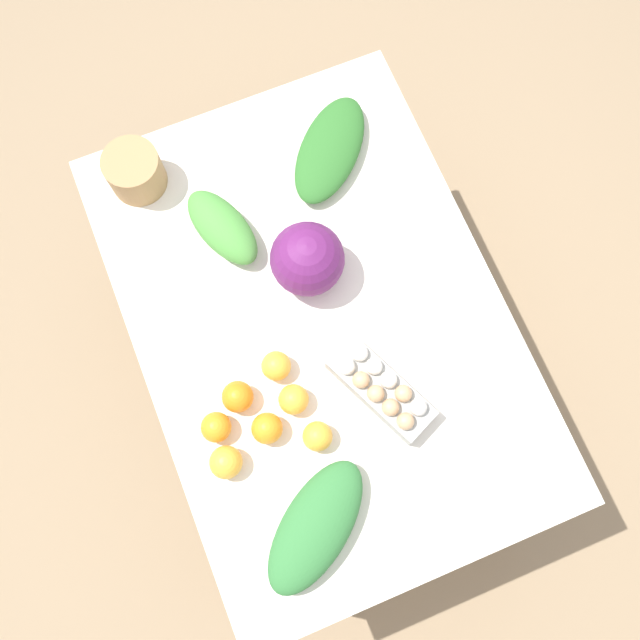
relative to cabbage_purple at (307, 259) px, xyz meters
name	(u,v)px	position (x,y,z in m)	size (l,w,h in m)	color
ground_plane	(320,375)	(0.14, -0.02, -0.85)	(8.00, 8.00, 0.00)	#937A5B
dining_table	(320,331)	(0.14, -0.02, -0.19)	(1.36, 0.93, 0.76)	silver
cabbage_purple	(307,259)	(0.00, 0.00, 0.00)	(0.19, 0.19, 0.19)	#601E5B
egg_carton	(381,389)	(0.36, 0.05, -0.05)	(0.30, 0.21, 0.09)	#A8A8A3
paper_bag	(135,171)	(-0.41, -0.32, -0.03)	(0.15, 0.15, 0.12)	#A87F51
greens_bunch_scallion	(330,150)	(-0.29, 0.18, -0.06)	(0.33, 0.16, 0.07)	#2D6B28
greens_bunch_chard	(316,527)	(0.60, -0.22, -0.05)	(0.34, 0.16, 0.09)	#337538
greens_bunch_dandelion	(222,227)	(-0.18, -0.17, -0.05)	(0.25, 0.12, 0.09)	#4C933D
orange_0	(276,366)	(0.21, -0.17, -0.06)	(0.07, 0.07, 0.07)	#F9A833
orange_1	(267,428)	(0.35, -0.25, -0.06)	(0.08, 0.08, 0.08)	orange
orange_2	(317,436)	(0.41, -0.14, -0.06)	(0.07, 0.07, 0.07)	#F9A833
orange_3	(226,462)	(0.38, -0.37, -0.05)	(0.08, 0.08, 0.08)	#F9A833
orange_4	(238,397)	(0.25, -0.28, -0.05)	(0.08, 0.08, 0.08)	orange
orange_5	(216,427)	(0.30, -0.36, -0.06)	(0.07, 0.07, 0.07)	orange
orange_6	(294,399)	(0.30, -0.16, -0.06)	(0.08, 0.08, 0.08)	#F9A833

